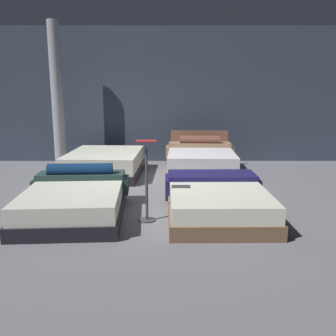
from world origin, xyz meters
TOP-DOWN VIEW (x-y plane):
  - ground_plane at (0.00, 0.00)m, footprint 18.00×18.00m
  - showroom_back_wall at (0.00, 3.25)m, footprint 18.00×0.06m
  - bed_0 at (-1.10, -1.27)m, footprint 1.61×1.99m
  - bed_1 at (1.05, -1.20)m, footprint 1.57×2.07m
  - bed_2 at (-1.12, 1.53)m, footprint 1.68×2.12m
  - bed_3 at (1.05, 1.59)m, footprint 1.65×2.06m
  - price_sign at (0.00, -1.47)m, footprint 0.28×0.24m
  - support_pillar at (-2.39, 2.47)m, footprint 0.29×0.29m

SIDE VIEW (x-z plane):
  - ground_plane at x=0.00m, z-range -0.02..0.00m
  - bed_1 at x=1.05m, z-range -0.03..0.48m
  - bed_0 at x=-1.10m, z-range -0.11..0.59m
  - bed_2 at x=-1.12m, z-range 0.00..0.53m
  - bed_3 at x=1.05m, z-range -0.15..0.75m
  - price_sign at x=0.00m, z-range -0.13..1.06m
  - showroom_back_wall at x=0.00m, z-range 0.00..3.50m
  - support_pillar at x=-2.39m, z-range 0.00..3.50m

